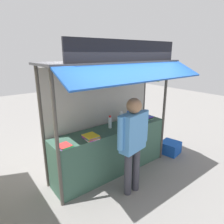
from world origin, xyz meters
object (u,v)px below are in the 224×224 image
Objects in this scene: water_bottle_center at (121,118)px; banana_bunch_inner_left at (158,78)px; magazine_stack_far_right at (65,146)px; water_bottle_front_left at (128,117)px; magazine_stack_left at (91,137)px; water_bottle_rear_center at (110,122)px; banana_bunch_rightmost at (103,82)px; vendor_person at (133,138)px; magazine_stack_mid_right at (146,117)px; plastic_crate at (170,148)px.

water_bottle_center is 1.13m from banana_bunch_inner_left.
magazine_stack_far_right is at bearing 174.12° from banana_bunch_inner_left.
banana_bunch_inner_left reaches higher than water_bottle_front_left.
magazine_stack_far_right is (-0.52, -0.01, -0.02)m from magazine_stack_left.
water_bottle_rear_center is 1.12m from banana_bunch_rightmost.
vendor_person reaches higher than magazine_stack_left.
magazine_stack_mid_right is 1.12m from plastic_crate.
water_bottle_rear_center is 0.15× the size of vendor_person.
magazine_stack_left is at bearing 176.71° from plastic_crate.
banana_bunch_inner_left is (2.02, -0.21, 0.98)m from magazine_stack_far_right.
water_bottle_center is at bearing 164.84° from plastic_crate.
water_bottle_center is 0.93m from vendor_person.
banana_bunch_rightmost is (-0.94, -0.41, 0.91)m from water_bottle_front_left.
plastic_crate is at bearing -25.29° from magazine_stack_mid_right.
banana_bunch_inner_left is at bearing -38.25° from water_bottle_center.
water_bottle_rear_center is 1.07× the size of magazine_stack_far_right.
magazine_stack_far_right is at bearing -40.16° from vendor_person.
water_bottle_center is 0.96m from magazine_stack_left.
water_bottle_center reaches higher than plastic_crate.
magazine_stack_mid_right is at bearing 14.32° from banana_bunch_rightmost.
water_bottle_front_left is 1.61m from magazine_stack_far_right.
magazine_stack_mid_right is 0.98× the size of banana_bunch_inner_left.
banana_bunch_rightmost is 0.60× the size of plastic_crate.
magazine_stack_left is 1.20× the size of magazine_stack_far_right.
banana_bunch_rightmost is at bearing -136.80° from water_bottle_rear_center.
banana_bunch_inner_left is at bearing 0.04° from banana_bunch_rightmost.
magazine_stack_far_right is at bearing -168.53° from water_bottle_rear_center.
water_bottle_center reaches higher than magazine_stack_far_right.
water_bottle_center is at bearing 3.60° from water_bottle_rear_center.
plastic_crate is (2.80, -0.12, -0.86)m from magazine_stack_far_right.
banana_bunch_inner_left reaches higher than water_bottle_center.
water_bottle_front_left is 1.09m from magazine_stack_left.
water_bottle_front_left reaches higher than water_bottle_rear_center.
vendor_person is at bearing -118.06° from water_bottle_center.
banana_bunch_rightmost is at bearing -177.64° from plastic_crate.
water_bottle_front_left is 0.97× the size of magazine_stack_left.
magazine_stack_far_right is 0.94× the size of banana_bunch_rightmost.
water_bottle_front_left is 1.17× the size of magazine_stack_far_right.
vendor_person is (-1.16, -0.75, 0.05)m from magazine_stack_mid_right.
magazine_stack_left is at bearing 121.05° from banana_bunch_rightmost.
water_bottle_front_left reaches higher than plastic_crate.
banana_bunch_rightmost is at bearing -156.64° from water_bottle_front_left.
magazine_stack_left is (-1.65, -0.17, 0.00)m from magazine_stack_mid_right.
banana_bunch_inner_left is 1.42m from vendor_person.
water_bottle_rear_center is 1.01× the size of banana_bunch_rightmost.
magazine_stack_far_right is (-1.44, -0.25, -0.12)m from water_bottle_center.
vendor_person is at bearing -50.49° from magazine_stack_left.
banana_bunch_inner_left and banana_bunch_rightmost have the same top height.
water_bottle_rear_center is at bearing 43.20° from banana_bunch_rightmost.
magazine_stack_left reaches higher than magazine_stack_far_right.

